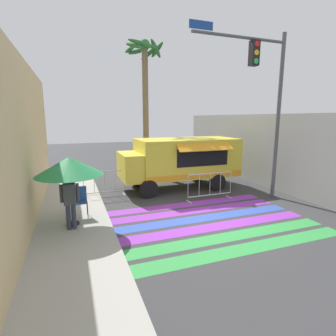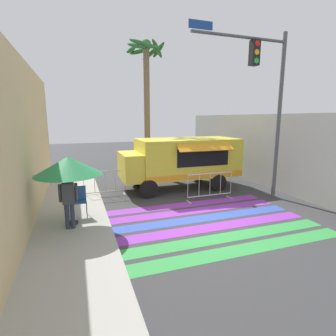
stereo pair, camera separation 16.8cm
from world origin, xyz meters
TOP-DOWN VIEW (x-y plane):
  - ground_plane at (0.00, 0.00)m, footprint 60.00×60.00m
  - sidewalk_left at (-5.34, 0.00)m, footprint 4.40×16.00m
  - building_left_facade at (-5.47, 0.00)m, footprint 0.25×16.00m
  - concrete_wall_right at (4.85, 3.00)m, footprint 0.20×16.00m
  - crosswalk_painted at (0.00, -0.28)m, footprint 6.40×4.36m
  - food_truck at (0.60, 4.04)m, footprint 5.57×2.73m
  - traffic_signal_pole at (3.12, 1.29)m, footprint 4.16×0.29m
  - patio_umbrella at (-4.26, 0.74)m, footprint 1.97×1.97m
  - folding_chair at (-3.99, 1.38)m, footprint 0.42×0.42m
  - vendor_person at (-4.30, 0.40)m, footprint 0.53×0.21m
  - barricade_front at (1.11, 1.85)m, footprint 2.01×0.44m
  - barricade_side at (-2.92, 3.82)m, footprint 1.77×0.44m
  - palm_tree at (0.05, 7.82)m, footprint 2.31×2.41m

SIDE VIEW (x-z plane):
  - ground_plane at x=0.00m, z-range 0.00..0.00m
  - crosswalk_painted at x=0.00m, z-range 0.00..0.01m
  - sidewalk_left at x=-5.34m, z-range 0.00..0.14m
  - barricade_side at x=-2.92m, z-range -0.01..1.13m
  - barricade_front at x=1.11m, z-range 0.00..1.14m
  - folding_chair at x=-3.99m, z-range 0.25..1.25m
  - vendor_person at x=-4.30m, z-range 0.24..1.86m
  - food_truck at x=0.60m, z-range 0.23..2.62m
  - concrete_wall_right at x=4.85m, z-range 0.00..3.54m
  - patio_umbrella at x=-4.26m, z-range 0.90..3.00m
  - building_left_facade at x=-5.47m, z-range 0.00..5.13m
  - traffic_signal_pole at x=3.12m, z-range 1.18..7.79m
  - palm_tree at x=0.05m, z-range 1.56..9.25m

